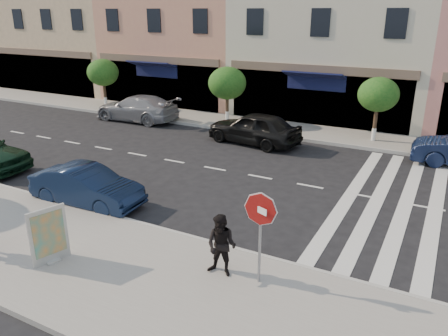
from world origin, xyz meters
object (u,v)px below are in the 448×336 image
Objects in this scene: car_far_mid at (254,128)px; stop_sign at (260,217)px; car_near_mid at (87,186)px; poster_board at (49,236)px; walker at (221,246)px; car_far_left at (137,108)px.

stop_sign is at bearing 32.86° from car_far_mid.
stop_sign is 11.75m from car_far_mid.
car_far_mid is at bearing -14.96° from car_near_mid.
poster_board is 12.24m from car_far_mid.
car_far_mid is (-4.93, 10.62, -1.02)m from stop_sign.
stop_sign is 1.55× the size of poster_board.
walker reaches higher than car_far_left.
car_far_mid is (-0.02, 12.24, -0.07)m from poster_board.
poster_board is 0.32× the size of car_far_mid.
walker reaches higher than car_near_mid.
stop_sign is 0.44× the size of car_far_left.
car_near_mid is at bearing -4.22° from car_far_mid.
stop_sign is at bearing -106.02° from car_near_mid.
poster_board reaches higher than car_near_mid.
car_far_left is (-6.02, 10.10, 0.10)m from car_near_mid.
poster_board is 0.28× the size of car_far_left.
stop_sign is at bearing 36.14° from poster_board.
car_near_mid is 0.85× the size of car_far_mid.
poster_board is at bearing -151.54° from car_near_mid.
walker is 16.84m from car_far_left.
walker reaches higher than poster_board.
car_far_mid is (7.97, -1.10, 0.04)m from car_far_left.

